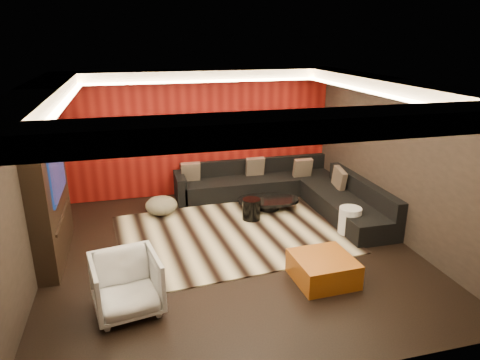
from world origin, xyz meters
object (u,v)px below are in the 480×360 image
object	(u,v)px
orange_ottoman	(323,269)
white_side_table	(350,221)
sectional_sofa	(289,191)
armchair	(127,284)
coffee_table	(268,204)
drum_stool	(251,209)

from	to	relation	value
orange_ottoman	white_side_table	bearing A→B (deg)	49.25
orange_ottoman	sectional_sofa	world-z (taller)	sectional_sofa
white_side_table	armchair	size ratio (longest dim) A/B	0.59
coffee_table	white_side_table	xyz separation A→B (m)	(1.08, -1.48, 0.13)
coffee_table	drum_stool	world-z (taller)	drum_stool
drum_stool	sectional_sofa	distance (m)	1.28
white_side_table	sectional_sofa	world-z (taller)	sectional_sofa
armchair	orange_ottoman	bearing A→B (deg)	-9.59
coffee_table	drum_stool	bearing A→B (deg)	-138.42
drum_stool	sectional_sofa	bearing A→B (deg)	34.21
coffee_table	white_side_table	size ratio (longest dim) A/B	2.53
white_side_table	orange_ottoman	distance (m)	1.77
drum_stool	white_side_table	size ratio (longest dim) A/B	0.83
orange_ottoman	sectional_sofa	distance (m)	3.17
coffee_table	sectional_sofa	size ratio (longest dim) A/B	0.35
coffee_table	drum_stool	size ratio (longest dim) A/B	3.05
white_side_table	armchair	bearing A→B (deg)	-160.99
armchair	sectional_sofa	distance (m)	4.67
coffee_table	sectional_sofa	world-z (taller)	sectional_sofa
armchair	coffee_table	bearing A→B (deg)	34.36
white_side_table	sectional_sofa	distance (m)	1.84
coffee_table	white_side_table	bearing A→B (deg)	-53.78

